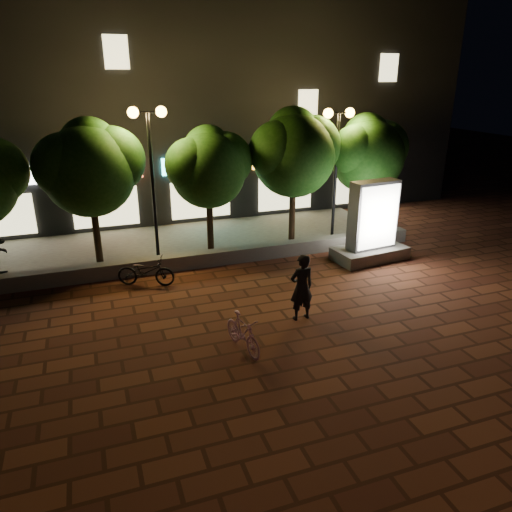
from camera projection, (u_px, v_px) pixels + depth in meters
name	position (u px, v px, depth m)	size (l,w,h in m)	color
ground	(243.00, 316.00, 13.13)	(80.00, 80.00, 0.00)	brown
retaining_wall	(207.00, 258.00, 16.56)	(16.00, 0.45, 0.50)	slate
sidewalk	(192.00, 242.00, 18.84)	(16.00, 5.00, 0.08)	slate
building_block	(157.00, 102.00, 22.80)	(28.00, 8.12, 11.30)	black
tree_left	(90.00, 165.00, 15.64)	(3.60, 3.00, 4.89)	black
tree_mid	(209.00, 165.00, 16.97)	(3.24, 2.70, 4.50)	black
tree_right	(295.00, 150.00, 17.88)	(3.72, 3.10, 5.07)	black
tree_far_right	(368.00, 151.00, 18.96)	(3.48, 2.90, 4.76)	black
street_lamp_left	(150.00, 145.00, 15.81)	(1.26, 0.36, 5.18)	black
street_lamp_right	(338.00, 140.00, 18.05)	(1.26, 0.36, 4.98)	black
ad_kiosk	(372.00, 229.00, 16.81)	(2.75, 1.59, 2.84)	slate
scooter_pink	(243.00, 333.00, 11.37)	(0.44, 1.55, 0.93)	#D58FB4
rider	(302.00, 287.00, 12.69)	(0.68, 0.44, 1.86)	black
scooter_parked	(146.00, 271.00, 14.91)	(0.63, 1.80, 0.94)	black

